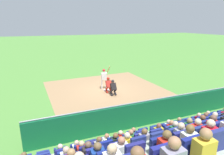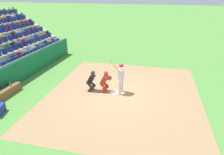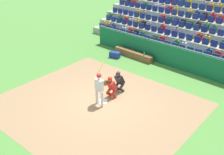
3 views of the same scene
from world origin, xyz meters
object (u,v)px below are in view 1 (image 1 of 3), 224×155
at_px(home_plate_marker, 106,90).
at_px(batter_at_plate, 104,77).
at_px(home_plate_umpire, 113,87).
at_px(dugout_bench, 175,109).
at_px(catcher_crouching, 109,84).
at_px(equipment_duffel_bag, 177,102).
at_px(water_bottle_on_bench, 162,107).

relative_size(home_plate_marker, batter_at_plate, 0.21).
height_order(home_plate_marker, home_plate_umpire, home_plate_umpire).
height_order(home_plate_umpire, dugout_bench, home_plate_umpire).
bearing_deg(home_plate_marker, catcher_crouching, -92.48).
distance_m(dugout_bench, equipment_duffel_bag, 1.30).
xyz_separation_m(catcher_crouching, dugout_bench, (2.52, -5.06, -0.49)).
bearing_deg(batter_at_plate, home_plate_umpire, -85.00).
bearing_deg(batter_at_plate, equipment_duffel_bag, -55.16).
bearing_deg(batter_at_plate, water_bottle_on_bench, -74.60).
xyz_separation_m(home_plate_umpire, water_bottle_on_bench, (1.48, -4.26, -0.13)).
bearing_deg(home_plate_umpire, catcher_crouching, 96.99).
bearing_deg(equipment_duffel_bag, water_bottle_on_bench, -171.98).
height_order(home_plate_marker, water_bottle_on_bench, water_bottle_on_bench).
relative_size(batter_at_plate, water_bottle_on_bench, 9.09).
height_order(batter_at_plate, equipment_duffel_bag, batter_at_plate).
distance_m(home_plate_marker, water_bottle_on_bench, 5.82).
xyz_separation_m(home_plate_marker, equipment_duffel_bag, (3.43, -4.71, 0.20)).
bearing_deg(home_plate_umpire, batter_at_plate, 95.00).
relative_size(water_bottle_on_bench, equipment_duffel_bag, 0.32).
height_order(home_plate_marker, equipment_duffel_bag, equipment_duffel_bag).
xyz_separation_m(home_plate_marker, catcher_crouching, (-0.02, -0.56, 0.70)).
relative_size(home_plate_marker, dugout_bench, 0.14).
distance_m(home_plate_marker, batter_at_plate, 1.14).
relative_size(catcher_crouching, home_plate_umpire, 1.01).
distance_m(home_plate_marker, catcher_crouching, 0.90).
bearing_deg(home_plate_marker, batter_at_plate, 102.94).
xyz_separation_m(home_plate_umpire, equipment_duffel_bag, (3.36, -3.39, -0.48)).
xyz_separation_m(batter_at_plate, home_plate_umpire, (0.14, -1.65, -0.41)).
relative_size(batter_at_plate, catcher_crouching, 1.67).
height_order(batter_at_plate, home_plate_umpire, batter_at_plate).
bearing_deg(home_plate_marker, dugout_bench, -66.02).
bearing_deg(home_plate_umpire, water_bottle_on_bench, -70.79).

